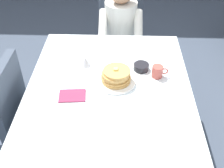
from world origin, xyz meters
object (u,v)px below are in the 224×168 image
(spoon_near_edge, at_px, (111,114))
(diner_person, at_px, (121,28))
(chair_diner, at_px, (120,33))
(bowl_butter, at_px, (141,67))
(cup_coffee, at_px, (158,72))
(syrup_pitcher, at_px, (85,62))
(dining_table_main, at_px, (109,103))
(breakfast_stack, at_px, (116,75))
(knife_right_of_plate, at_px, (143,84))
(chair_left_side, at_px, (0,113))
(fork_left_of_plate, at_px, (88,83))
(plate_breakfast, at_px, (116,81))

(spoon_near_edge, bearing_deg, diner_person, 88.74)
(chair_diner, distance_m, bowl_butter, 0.94)
(cup_coffee, distance_m, syrup_pitcher, 0.53)
(dining_table_main, height_order, diner_person, diner_person)
(breakfast_stack, height_order, knife_right_of_plate, breakfast_stack)
(chair_left_side, relative_size, fork_left_of_plate, 5.17)
(syrup_pitcher, height_order, fork_left_of_plate, syrup_pitcher)
(bowl_butter, bearing_deg, breakfast_stack, -139.78)
(chair_diner, distance_m, chair_left_side, 1.44)
(plate_breakfast, xyz_separation_m, cup_coffee, (0.29, 0.07, 0.03))
(dining_table_main, relative_size, cup_coffee, 13.49)
(chair_diner, bearing_deg, knife_right_of_plate, 98.71)
(breakfast_stack, bearing_deg, chair_diner, 88.72)
(knife_right_of_plate, bearing_deg, bowl_butter, 7.11)
(cup_coffee, bearing_deg, knife_right_of_plate, -137.51)
(plate_breakfast, xyz_separation_m, syrup_pitcher, (-0.23, 0.18, 0.03))
(cup_coffee, bearing_deg, fork_left_of_plate, -169.16)
(dining_table_main, bearing_deg, spoon_near_edge, -82.87)
(chair_diner, bearing_deg, diner_person, 90.00)
(dining_table_main, relative_size, chair_left_side, 1.64)
(breakfast_stack, bearing_deg, fork_left_of_plate, -174.49)
(dining_table_main, relative_size, knife_right_of_plate, 7.62)
(plate_breakfast, bearing_deg, chair_left_side, -171.73)
(cup_coffee, distance_m, fork_left_of_plate, 0.49)
(bowl_butter, bearing_deg, chair_left_side, -164.91)
(chair_diner, bearing_deg, plate_breakfast, 88.60)
(diner_person, relative_size, breakfast_stack, 5.45)
(chair_diner, height_order, diner_person, diner_person)
(cup_coffee, bearing_deg, diner_person, 107.81)
(chair_diner, bearing_deg, fork_left_of_plate, 78.61)
(fork_left_of_plate, height_order, knife_right_of_plate, same)
(diner_person, bearing_deg, chair_diner, -90.00)
(chair_left_side, xyz_separation_m, plate_breakfast, (0.81, 0.12, 0.22))
(dining_table_main, bearing_deg, fork_left_of_plate, 146.34)
(fork_left_of_plate, bearing_deg, plate_breakfast, -86.75)
(bowl_butter, bearing_deg, dining_table_main, -129.87)
(dining_table_main, distance_m, diner_person, 1.02)
(plate_breakfast, relative_size, knife_right_of_plate, 1.40)
(syrup_pitcher, bearing_deg, cup_coffee, -11.85)
(spoon_near_edge, bearing_deg, cup_coffee, 51.55)
(dining_table_main, bearing_deg, chair_left_side, 180.00)
(fork_left_of_plate, height_order, spoon_near_edge, same)
(chair_diner, bearing_deg, bowl_butter, 99.79)
(breakfast_stack, distance_m, fork_left_of_plate, 0.20)
(dining_table_main, bearing_deg, syrup_pitcher, 121.57)
(diner_person, bearing_deg, breakfast_stack, 88.50)
(breakfast_stack, relative_size, cup_coffee, 1.82)
(diner_person, relative_size, knife_right_of_plate, 5.60)
(diner_person, relative_size, plate_breakfast, 4.00)
(bowl_butter, bearing_deg, diner_person, 101.78)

